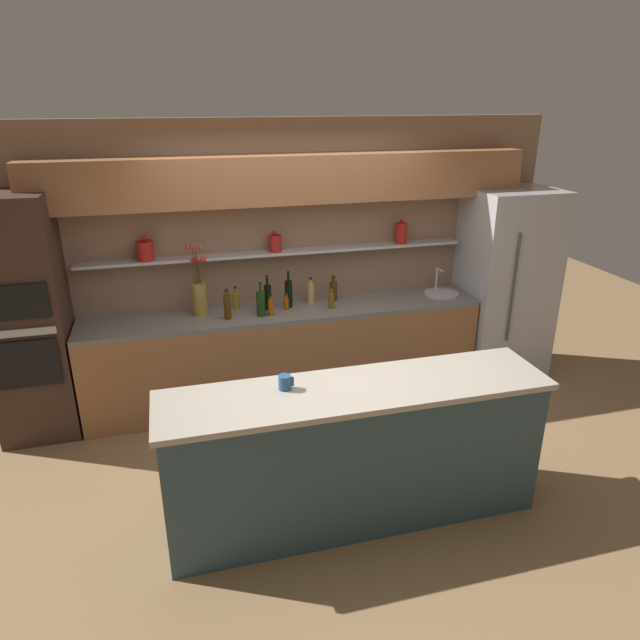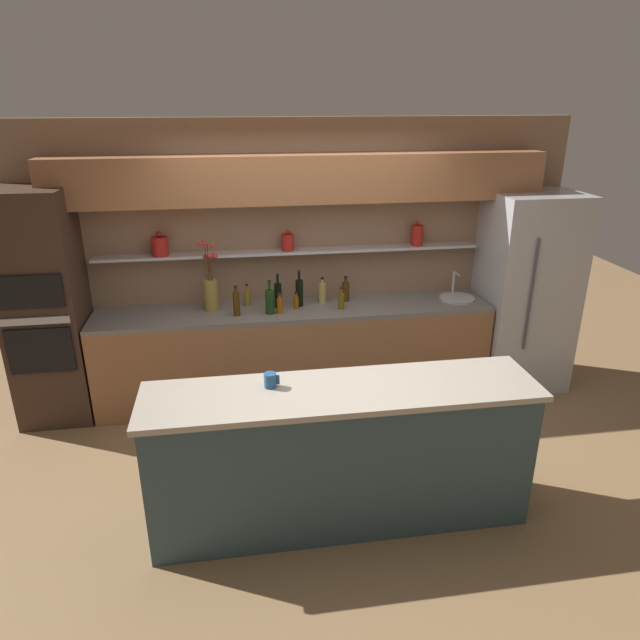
{
  "view_description": "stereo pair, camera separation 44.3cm",
  "coord_description": "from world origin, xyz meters",
  "px_view_note": "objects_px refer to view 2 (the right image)",
  "views": [
    {
      "loc": [
        -1.08,
        -3.65,
        2.78
      ],
      "look_at": [
        -0.0,
        0.34,
        1.14
      ],
      "focal_mm": 32.0,
      "sensor_mm": 36.0,
      "label": 1
    },
    {
      "loc": [
        -0.65,
        -3.74,
        2.78
      ],
      "look_at": [
        -0.0,
        0.34,
        1.14
      ],
      "focal_mm": 32.0,
      "sensor_mm": 36.0,
      "label": 2
    }
  ],
  "objects_px": {
    "sink_fixture": "(457,297)",
    "bottle_wine_6": "(299,292)",
    "refrigerator": "(525,292)",
    "bottle_wine_7": "(278,295)",
    "bottle_oil_0": "(341,300)",
    "bottle_sauce_9": "(322,294)",
    "bottle_sauce_4": "(296,302)",
    "coffee_mug": "(270,380)",
    "bottle_wine_10": "(270,301)",
    "bottle_spirit_1": "(346,291)",
    "flower_vase": "(211,290)",
    "bottle_spirit_3": "(322,293)",
    "oven_tower": "(46,309)",
    "bottle_spirit_2": "(236,303)",
    "bottle_sauce_8": "(280,305)",
    "bottle_oil_5": "(247,297)"
  },
  "relations": [
    {
      "from": "refrigerator",
      "to": "bottle_spirit_1",
      "type": "relative_size",
      "value": 7.93
    },
    {
      "from": "bottle_spirit_1",
      "to": "bottle_wine_10",
      "type": "relative_size",
      "value": 0.78
    },
    {
      "from": "bottle_sauce_9",
      "to": "bottle_wine_10",
      "type": "bearing_deg",
      "value": -151.22
    },
    {
      "from": "bottle_sauce_8",
      "to": "flower_vase",
      "type": "bearing_deg",
      "value": 162.87
    },
    {
      "from": "bottle_sauce_8",
      "to": "bottle_wine_10",
      "type": "bearing_deg",
      "value": 171.95
    },
    {
      "from": "flower_vase",
      "to": "bottle_wine_10",
      "type": "xyz_separation_m",
      "value": [
        0.53,
        -0.18,
        -0.08
      ]
    },
    {
      "from": "bottle_wine_6",
      "to": "bottle_oil_0",
      "type": "bearing_deg",
      "value": -21.46
    },
    {
      "from": "bottle_wine_6",
      "to": "bottle_sauce_9",
      "type": "xyz_separation_m",
      "value": [
        0.23,
        0.12,
        -0.07
      ]
    },
    {
      "from": "oven_tower",
      "to": "bottle_spirit_2",
      "type": "bearing_deg",
      "value": -3.59
    },
    {
      "from": "sink_fixture",
      "to": "bottle_wine_6",
      "type": "relative_size",
      "value": 0.98
    },
    {
      "from": "refrigerator",
      "to": "bottle_sauce_4",
      "type": "height_order",
      "value": "refrigerator"
    },
    {
      "from": "flower_vase",
      "to": "bottle_oil_5",
      "type": "bearing_deg",
      "value": 11.52
    },
    {
      "from": "bottle_wine_10",
      "to": "bottle_wine_6",
      "type": "bearing_deg",
      "value": 29.36
    },
    {
      "from": "oven_tower",
      "to": "bottle_spirit_2",
      "type": "xyz_separation_m",
      "value": [
        1.65,
        -0.1,
        -0.0
      ]
    },
    {
      "from": "bottle_oil_5",
      "to": "bottle_wine_10",
      "type": "height_order",
      "value": "bottle_wine_10"
    },
    {
      "from": "refrigerator",
      "to": "bottle_wine_7",
      "type": "xyz_separation_m",
      "value": [
        -2.44,
        0.08,
        0.07
      ]
    },
    {
      "from": "bottle_wine_7",
      "to": "coffee_mug",
      "type": "height_order",
      "value": "bottle_wine_7"
    },
    {
      "from": "bottle_spirit_3",
      "to": "bottle_wine_10",
      "type": "xyz_separation_m",
      "value": [
        -0.52,
        -0.21,
        0.01
      ]
    },
    {
      "from": "bottle_spirit_2",
      "to": "refrigerator",
      "type": "bearing_deg",
      "value": 1.36
    },
    {
      "from": "bottle_sauce_4",
      "to": "coffee_mug",
      "type": "bearing_deg",
      "value": -102.24
    },
    {
      "from": "bottle_wine_10",
      "to": "sink_fixture",
      "type": "bearing_deg",
      "value": 3.48
    },
    {
      "from": "bottle_wine_7",
      "to": "bottle_sauce_4",
      "type": "bearing_deg",
      "value": -19.97
    },
    {
      "from": "refrigerator",
      "to": "coffee_mug",
      "type": "xyz_separation_m",
      "value": [
        -2.64,
        -1.66,
        0.1
      ]
    },
    {
      "from": "oven_tower",
      "to": "bottle_oil_0",
      "type": "bearing_deg",
      "value": -1.83
    },
    {
      "from": "flower_vase",
      "to": "bottle_wine_7",
      "type": "relative_size",
      "value": 1.97
    },
    {
      "from": "flower_vase",
      "to": "bottle_spirit_3",
      "type": "bearing_deg",
      "value": 1.73
    },
    {
      "from": "refrigerator",
      "to": "bottle_oil_0",
      "type": "height_order",
      "value": "refrigerator"
    },
    {
      "from": "refrigerator",
      "to": "sink_fixture",
      "type": "xyz_separation_m",
      "value": [
        -0.69,
        0.05,
        -0.03
      ]
    },
    {
      "from": "sink_fixture",
      "to": "bottle_wine_7",
      "type": "bearing_deg",
      "value": 179.02
    },
    {
      "from": "flower_vase",
      "to": "bottle_spirit_3",
      "type": "distance_m",
      "value": 1.05
    },
    {
      "from": "bottle_spirit_2",
      "to": "coffee_mug",
      "type": "bearing_deg",
      "value": -83.36
    },
    {
      "from": "refrigerator",
      "to": "bottle_wine_7",
      "type": "distance_m",
      "value": 2.44
    },
    {
      "from": "bottle_oil_0",
      "to": "bottle_spirit_1",
      "type": "bearing_deg",
      "value": 68.88
    },
    {
      "from": "bottle_spirit_1",
      "to": "bottle_spirit_2",
      "type": "height_order",
      "value": "bottle_spirit_2"
    },
    {
      "from": "bottle_sauce_4",
      "to": "bottle_wine_7",
      "type": "relative_size",
      "value": 0.5
    },
    {
      "from": "refrigerator",
      "to": "sink_fixture",
      "type": "distance_m",
      "value": 0.69
    },
    {
      "from": "bottle_sauce_9",
      "to": "bottle_spirit_1",
      "type": "bearing_deg",
      "value": -14.14
    },
    {
      "from": "bottle_spirit_3",
      "to": "bottle_wine_6",
      "type": "relative_size",
      "value": 0.73
    },
    {
      "from": "bottle_wine_6",
      "to": "bottle_wine_10",
      "type": "height_order",
      "value": "bottle_wine_6"
    },
    {
      "from": "bottle_sauce_4",
      "to": "oven_tower",
      "type": "bearing_deg",
      "value": 179.54
    },
    {
      "from": "sink_fixture",
      "to": "bottle_wine_6",
      "type": "bearing_deg",
      "value": 178.08
    },
    {
      "from": "flower_vase",
      "to": "bottle_sauce_4",
      "type": "distance_m",
      "value": 0.79
    },
    {
      "from": "coffee_mug",
      "to": "bottle_oil_0",
      "type": "bearing_deg",
      "value": 64.27
    },
    {
      "from": "oven_tower",
      "to": "bottle_sauce_8",
      "type": "bearing_deg",
      "value": -3.17
    },
    {
      "from": "sink_fixture",
      "to": "bottle_sauce_9",
      "type": "xyz_separation_m",
      "value": [
        -1.31,
        0.18,
        0.05
      ]
    },
    {
      "from": "flower_vase",
      "to": "coffee_mug",
      "type": "distance_m",
      "value": 1.82
    },
    {
      "from": "sink_fixture",
      "to": "bottle_spirit_2",
      "type": "distance_m",
      "value": 2.14
    },
    {
      "from": "refrigerator",
      "to": "oven_tower",
      "type": "distance_m",
      "value": 4.47
    },
    {
      "from": "bottle_sauce_9",
      "to": "bottle_oil_0",
      "type": "bearing_deg",
      "value": -62.31
    },
    {
      "from": "bottle_sauce_4",
      "to": "coffee_mug",
      "type": "relative_size",
      "value": 1.63
    }
  ]
}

